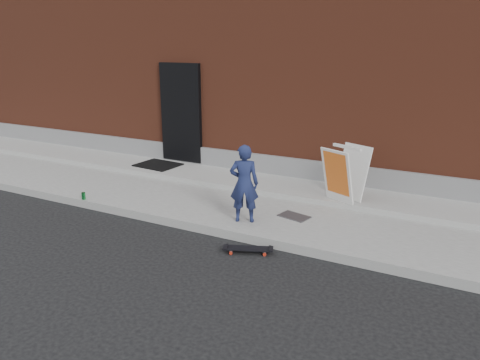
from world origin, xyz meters
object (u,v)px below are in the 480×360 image
Objects in this scene: child at (244,184)px; pizza_sign at (344,173)px; skateboard at (248,249)px; soda_can at (84,196)px.

child is 1.30× the size of pizza_sign.
pizza_sign is (0.77, 2.27, 0.68)m from skateboard.
pizza_sign is at bearing -152.48° from child.
skateboard is 2.49m from pizza_sign.
skateboard is at bearing 97.82° from child.
pizza_sign reaches higher than skateboard.
pizza_sign is 7.39× the size of soda_can.
soda_can is at bearing 174.58° from skateboard.
child is 1.94m from pizza_sign.
skateboard is 3.64m from soda_can.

